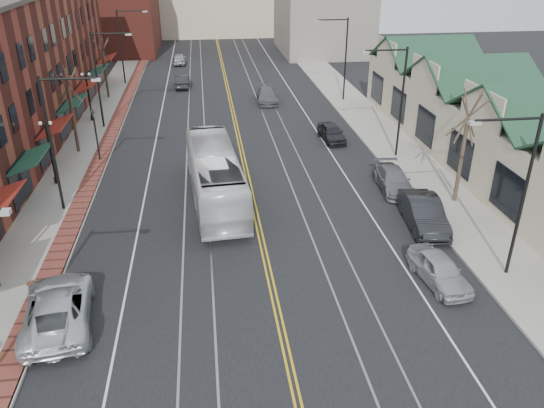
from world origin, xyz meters
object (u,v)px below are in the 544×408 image
object	(u,v)px
parked_car_a	(439,270)
parked_car_b	(423,213)
parked_suv	(58,308)
transit_bus	(215,176)
parked_car_c	(393,180)
parked_car_d	(332,132)

from	to	relation	value
parked_car_a	parked_car_b	xyz separation A→B (m)	(1.37, 5.43, 0.15)
parked_car_b	parked_suv	bearing A→B (deg)	-155.49
transit_bus	parked_suv	size ratio (longest dim) A/B	2.05
parked_car_a	parked_car_c	distance (m)	10.59
parked_car_b	parked_car_c	bearing A→B (deg)	95.92
transit_bus	parked_car_a	size ratio (longest dim) A/B	2.89
parked_suv	transit_bus	bearing A→B (deg)	-129.78
parked_car_a	parked_car_c	size ratio (longest dim) A/B	0.87
transit_bus	parked_suv	bearing A→B (deg)	53.89
transit_bus	parked_car_c	bearing A→B (deg)	175.96
parked_car_c	parked_car_a	bearing A→B (deg)	-94.04
parked_car_b	parked_car_d	distance (m)	15.10
parked_car_b	parked_car_c	world-z (taller)	parked_car_b
parked_suv	parked_car_a	bearing A→B (deg)	174.88
parked_car_d	parked_suv	bearing A→B (deg)	-131.87
parked_car_d	parked_car_a	bearing A→B (deg)	-92.33
parked_car_d	parked_car_b	bearing A→B (deg)	-86.69
parked_car_a	parked_car_d	world-z (taller)	parked_car_a
parked_car_a	parked_car_b	distance (m)	5.60
parked_suv	parked_car_b	size ratio (longest dim) A/B	1.12
transit_bus	parked_car_d	world-z (taller)	transit_bus
parked_suv	parked_car_d	distance (m)	27.09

